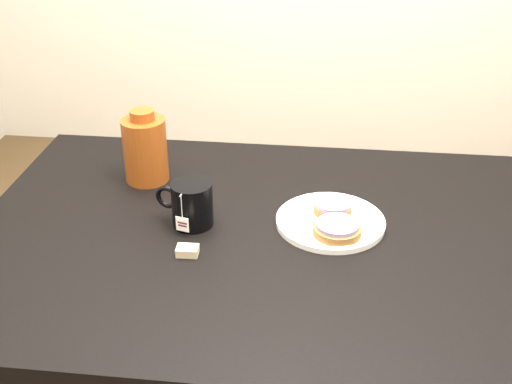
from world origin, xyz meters
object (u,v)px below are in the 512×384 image
table (289,265)px  mug (191,204)px  bagel_front (337,229)px  teabag_pouch (188,251)px  bagel_package (145,149)px  bagel_back (333,207)px  plate (330,221)px

table → mug: size_ratio=9.77×
bagel_front → teabag_pouch: bearing=-163.0°
mug → bagel_package: bagel_package is taller
table → bagel_back: (0.09, 0.08, 0.11)m
table → bagel_front: bagel_front is taller
bagel_front → mug: mug is taller
bagel_front → mug: size_ratio=1.00×
bagel_back → teabag_pouch: bagel_back is taller
bagel_package → mug: bearing=-51.7°
mug → teabag_pouch: 0.13m
bagel_back → bagel_front: same height
table → bagel_package: (-0.37, 0.21, 0.17)m
plate → mug: size_ratio=1.69×
mug → teabag_pouch: size_ratio=3.19×
bagel_back → bagel_package: 0.48m
mug → teabag_pouch: bearing=-68.8°
bagel_back → bagel_front: 0.09m
bagel_front → bagel_package: bagel_package is taller
mug → plate: bearing=20.3°
bagel_package → table: bearing=-29.7°
table → bagel_back: bagel_back is taller
bagel_front → bagel_package: (-0.47, 0.22, 0.06)m
table → bagel_back: size_ratio=11.97×
mug → bagel_back: bearing=25.9°
bagel_front → mug: bearing=175.4°
table → teabag_pouch: 0.25m
plate → mug: bearing=-174.0°
bagel_front → teabag_pouch: 0.32m
table → mug: (-0.22, 0.02, 0.13)m
mug → teabag_pouch: mug is taller
plate → mug: mug is taller
plate → bagel_package: size_ratio=1.31×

